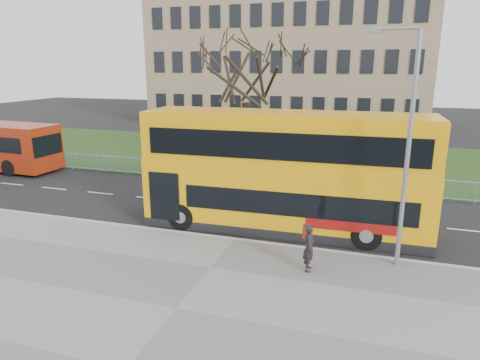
{
  "coord_description": "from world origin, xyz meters",
  "views": [
    {
      "loc": [
        4.9,
        -16.37,
        6.74
      ],
      "look_at": [
        -0.56,
        1.0,
        1.81
      ],
      "focal_mm": 32.0,
      "sensor_mm": 36.0,
      "label": 1
    }
  ],
  "objects": [
    {
      "name": "civic_building",
      "position": [
        -5.0,
        35.0,
        7.0
      ],
      "size": [
        30.0,
        15.0,
        14.0
      ],
      "primitive_type": "cube",
      "color": "#90735B",
      "rests_on": "ground"
    },
    {
      "name": "bare_tree",
      "position": [
        -3.0,
        10.0,
        5.23
      ],
      "size": [
        7.21,
        7.21,
        10.3
      ],
      "primitive_type": null,
      "color": "black",
      "rests_on": "grass_verge"
    },
    {
      "name": "street_lamp",
      "position": [
        5.9,
        -2.0,
        4.35
      ],
      "size": [
        1.63,
        0.2,
        7.71
      ],
      "rotation": [
        0.0,
        0.0,
        -0.03
      ],
      "color": "gray",
      "rests_on": "pavement"
    },
    {
      "name": "ground",
      "position": [
        0.0,
        0.0,
        0.0
      ],
      "size": [
        120.0,
        120.0,
        0.0
      ],
      "primitive_type": "plane",
      "color": "black",
      "rests_on": "ground"
    },
    {
      "name": "pedestrian",
      "position": [
        3.18,
        -3.31,
        0.93
      ],
      "size": [
        0.43,
        0.61,
        1.61
      ],
      "primitive_type": "imported",
      "rotation": [
        0.0,
        0.0,
        1.64
      ],
      "color": "black",
      "rests_on": "pavement"
    },
    {
      "name": "kerb",
      "position": [
        0.0,
        -1.55,
        0.07
      ],
      "size": [
        80.0,
        0.2,
        0.14
      ],
      "primitive_type": "cube",
      "color": "#9D9D9F",
      "rests_on": "ground"
    },
    {
      "name": "pavement",
      "position": [
        0.0,
        -6.75,
        0.06
      ],
      "size": [
        80.0,
        10.5,
        0.12
      ],
      "primitive_type": "cube",
      "color": "slate",
      "rests_on": "ground"
    },
    {
      "name": "grass_verge",
      "position": [
        0.0,
        14.3,
        0.04
      ],
      "size": [
        80.0,
        15.4,
        0.08
      ],
      "primitive_type": "cube",
      "color": "#193212",
      "rests_on": "ground"
    },
    {
      "name": "guard_railing",
      "position": [
        0.0,
        6.6,
        0.55
      ],
      "size": [
        40.0,
        0.12,
        1.1
      ],
      "primitive_type": null,
      "color": "#80A8E3",
      "rests_on": "ground"
    },
    {
      "name": "yellow_bus",
      "position": [
        1.55,
        0.39,
        2.6
      ],
      "size": [
        11.63,
        3.08,
        4.84
      ],
      "rotation": [
        0.0,
        0.0,
        0.03
      ],
      "color": "#EBA109",
      "rests_on": "ground"
    }
  ]
}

